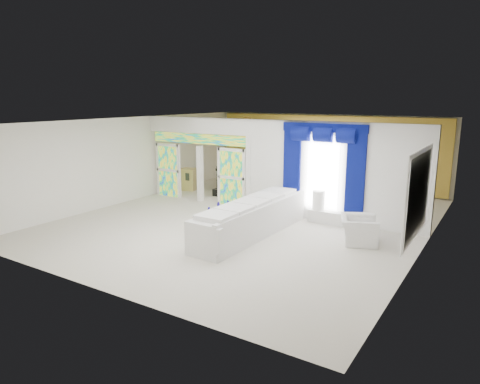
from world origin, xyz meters
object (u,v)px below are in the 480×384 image
Objects in this scene: coffee_table at (218,219)px; console_table at (327,217)px; white_sofa at (252,220)px; armchair at (359,230)px; grand_piano at (246,177)px.

console_table is (2.68, 1.89, -0.00)m from coffee_table.
white_sofa is 4.24× the size of armchair.
armchair is 0.52× the size of grand_piano.
white_sofa is 1.40m from coffee_table.
white_sofa is at bearing -121.31° from console_table.
white_sofa reaches higher than coffee_table.
console_table is (1.33, 2.19, -0.24)m from white_sofa.
armchair reaches higher than console_table.
coffee_table and console_table have the same top height.
console_table is at bearing -37.02° from grand_piano.
white_sofa is at bearing -62.08° from grand_piano.
console_table is at bearing 60.67° from white_sofa.
armchair is at bearing 8.82° from coffee_table.
armchair is at bearing -43.58° from console_table.
grand_piano reaches higher than console_table.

